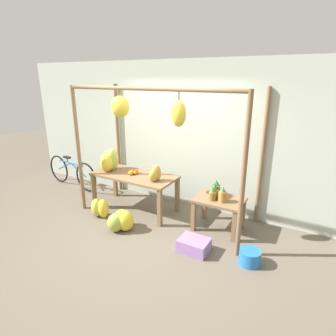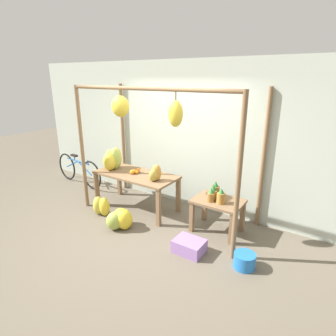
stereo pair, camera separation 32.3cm
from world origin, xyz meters
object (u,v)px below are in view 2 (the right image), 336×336
(pineapple_cluster, at_px, (216,194))
(parked_bicycle, at_px, (79,170))
(banana_pile_ground_left, at_px, (101,206))
(blue_bucket, at_px, (244,261))
(fruit_crate_white, at_px, (189,246))
(banana_pile_on_table, at_px, (113,159))
(banana_pile_ground_right, at_px, (121,219))
(papaya_pile, at_px, (156,174))
(orange_pile, at_px, (135,171))

(pineapple_cluster, height_order, parked_bicycle, pineapple_cluster)
(banana_pile_ground_left, bearing_deg, blue_bucket, 0.03)
(fruit_crate_white, bearing_deg, blue_bucket, 7.74)
(banana_pile_on_table, bearing_deg, banana_pile_ground_right, -40.75)
(fruit_crate_white, xyz_separation_m, parked_bicycle, (-3.59, 0.95, 0.26))
(banana_pile_ground_right, bearing_deg, pineapple_cluster, 29.63)
(pineapple_cluster, xyz_separation_m, banana_pile_ground_right, (-1.39, -0.79, -0.51))
(pineapple_cluster, xyz_separation_m, fruit_crate_white, (-0.06, -0.75, -0.58))
(pineapple_cluster, height_order, fruit_crate_white, pineapple_cluster)
(pineapple_cluster, relative_size, banana_pile_ground_right, 0.57)
(banana_pile_on_table, bearing_deg, pineapple_cluster, 1.73)
(blue_bucket, height_order, parked_bicycle, parked_bicycle)
(blue_bucket, bearing_deg, pineapple_cluster, 139.23)
(banana_pile_ground_left, xyz_separation_m, fruit_crate_white, (1.96, -0.11, -0.08))
(banana_pile_on_table, xyz_separation_m, banana_pile_ground_left, (0.20, -0.57, -0.74))
(banana_pile_ground_left, relative_size, parked_bicycle, 0.24)
(pineapple_cluster, distance_m, banana_pile_ground_right, 1.68)
(banana_pile_on_table, bearing_deg, blue_bucket, -10.92)
(banana_pile_ground_right, xyz_separation_m, papaya_pile, (0.27, 0.66, 0.69))
(pineapple_cluster, height_order, blue_bucket, pineapple_cluster)
(banana_pile_ground_right, height_order, fruit_crate_white, banana_pile_ground_right)
(banana_pile_ground_right, distance_m, blue_bucket, 2.13)
(banana_pile_ground_right, bearing_deg, parked_bicycle, 156.45)
(parked_bicycle, relative_size, papaya_pile, 5.72)
(orange_pile, xyz_separation_m, blue_bucket, (2.41, -0.59, -0.66))
(orange_pile, distance_m, parked_bicycle, 2.04)
(fruit_crate_white, bearing_deg, parked_bicycle, 165.21)
(orange_pile, bearing_deg, banana_pile_ground_left, -120.36)
(banana_pile_on_table, height_order, banana_pile_ground_left, banana_pile_on_table)
(banana_pile_on_table, relative_size, blue_bucket, 1.78)
(banana_pile_ground_right, height_order, blue_bucket, banana_pile_ground_right)
(fruit_crate_white, bearing_deg, pineapple_cluster, 85.28)
(pineapple_cluster, relative_size, banana_pile_ground_left, 0.76)
(banana_pile_ground_left, xyz_separation_m, blue_bucket, (2.76, 0.00, -0.08))
(fruit_crate_white, height_order, parked_bicycle, parked_bicycle)
(banana_pile_ground_right, relative_size, fruit_crate_white, 1.21)
(banana_pile_ground_left, distance_m, parked_bicycle, 1.85)
(pineapple_cluster, distance_m, papaya_pile, 1.13)
(fruit_crate_white, bearing_deg, papaya_pile, 149.65)
(parked_bicycle, height_order, papaya_pile, papaya_pile)
(banana_pile_on_table, height_order, pineapple_cluster, banana_pile_on_table)
(banana_pile_on_table, xyz_separation_m, banana_pile_ground_right, (0.84, -0.72, -0.75))
(orange_pile, height_order, papaya_pile, papaya_pile)
(blue_bucket, bearing_deg, orange_pile, 166.28)
(orange_pile, height_order, pineapple_cluster, pineapple_cluster)
(banana_pile_on_table, height_order, parked_bicycle, banana_pile_on_table)
(banana_pile_ground_left, distance_m, fruit_crate_white, 1.96)
(pineapple_cluster, xyz_separation_m, banana_pile_ground_left, (-2.02, -0.64, -0.50))
(parked_bicycle, bearing_deg, banana_pile_ground_right, -23.55)
(banana_pile_ground_left, bearing_deg, fruit_crate_white, -3.15)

